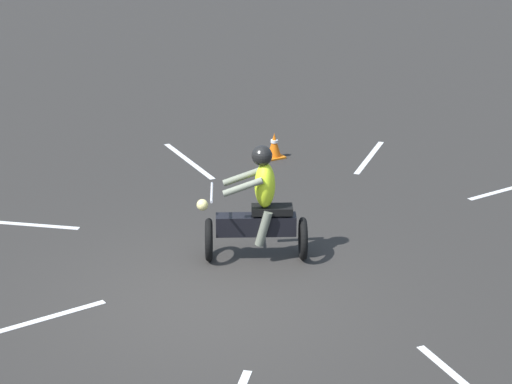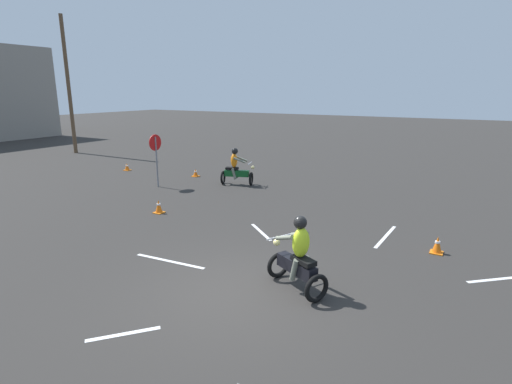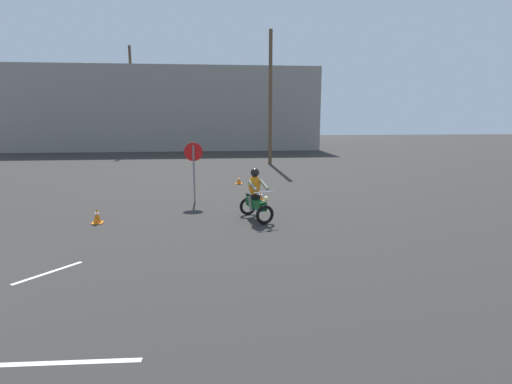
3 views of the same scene
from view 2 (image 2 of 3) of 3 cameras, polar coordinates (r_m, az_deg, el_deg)
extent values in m
plane|color=#2D2B28|center=(8.68, -3.32, -14.09)|extent=(120.00, 120.00, 0.00)
torus|color=black|center=(9.17, 3.22, -10.38)|extent=(0.58, 0.36, 0.60)
torus|color=black|center=(8.26, 8.65, -13.45)|extent=(0.58, 0.36, 0.60)
cube|color=black|center=(8.61, 5.82, -10.53)|extent=(0.72, 1.09, 0.28)
cube|color=black|center=(8.36, 6.80, -9.68)|extent=(0.49, 0.62, 0.10)
cylinder|color=silver|center=(8.86, 3.48, -6.37)|extent=(0.64, 0.35, 0.04)
sphere|color=#F2E08C|center=(9.02, 2.97, -7.20)|extent=(0.22, 0.22, 0.16)
ellipsoid|color=#CCEA26|center=(8.30, 6.44, -7.18)|extent=(0.48, 0.43, 0.64)
cylinder|color=slate|center=(8.61, 6.23, -5.99)|extent=(0.33, 0.53, 0.27)
cylinder|color=slate|center=(8.38, 4.08, -6.53)|extent=(0.33, 0.53, 0.27)
cylinder|color=slate|center=(8.62, 6.98, -10.53)|extent=(0.22, 0.27, 0.51)
cylinder|color=slate|center=(8.46, 5.49, -11.00)|extent=(0.22, 0.27, 0.51)
sphere|color=black|center=(8.18, 6.34, -4.36)|extent=(0.38, 0.38, 0.28)
torus|color=black|center=(17.80, -0.71, 1.91)|extent=(0.60, 0.29, 0.60)
torus|color=black|center=(18.10, -4.74, 2.08)|extent=(0.60, 0.29, 0.60)
cube|color=#0F4C1E|center=(17.89, -2.75, 2.68)|extent=(0.58, 1.12, 0.28)
cube|color=black|center=(17.90, -3.44, 3.40)|extent=(0.43, 0.61, 0.10)
cylinder|color=silver|center=(17.67, -0.88, 4.13)|extent=(0.67, 0.26, 0.04)
sphere|color=#F2E08C|center=(17.68, -0.46, 3.54)|extent=(0.20, 0.20, 0.16)
ellipsoid|color=orange|center=(17.82, -3.15, 4.52)|extent=(0.47, 0.39, 0.64)
cylinder|color=slate|center=(17.54, -2.36, 4.55)|extent=(0.26, 0.55, 0.27)
cylinder|color=slate|center=(17.93, -2.06, 4.76)|extent=(0.26, 0.55, 0.27)
cylinder|color=slate|center=(17.79, -3.17, 2.60)|extent=(0.19, 0.27, 0.51)
cylinder|color=slate|center=(18.05, -2.95, 2.78)|extent=(0.19, 0.27, 0.51)
sphere|color=black|center=(17.74, -3.04, 5.86)|extent=(0.36, 0.36, 0.28)
cylinder|color=slate|center=(17.88, -13.99, 4.16)|extent=(0.07, 0.07, 2.20)
cylinder|color=red|center=(17.77, -14.21, 6.86)|extent=(0.70, 0.03, 0.70)
cylinder|color=white|center=(17.78, -14.24, 6.86)|extent=(0.60, 0.01, 0.60)
cube|color=orange|center=(14.25, -13.68, -2.86)|extent=(0.32, 0.32, 0.03)
cone|color=orange|center=(14.19, -13.73, -1.96)|extent=(0.24, 0.24, 0.44)
cylinder|color=white|center=(14.17, -13.75, -1.71)|extent=(0.13, 0.13, 0.05)
cube|color=orange|center=(19.91, -8.62, 2.25)|extent=(0.32, 0.32, 0.03)
cone|color=orange|center=(19.88, -8.64, 2.77)|extent=(0.24, 0.24, 0.34)
cylinder|color=white|center=(19.87, -8.64, 2.92)|extent=(0.13, 0.13, 0.05)
cube|color=orange|center=(22.28, -17.91, 3.00)|extent=(0.32, 0.32, 0.03)
cone|color=orange|center=(22.25, -17.95, 3.48)|extent=(0.24, 0.24, 0.35)
cylinder|color=white|center=(22.24, -17.96, 3.61)|extent=(0.13, 0.13, 0.05)
cube|color=orange|center=(11.55, 24.37, -7.87)|extent=(0.32, 0.32, 0.03)
cone|color=orange|center=(11.47, 24.49, -6.82)|extent=(0.24, 0.24, 0.42)
cylinder|color=white|center=(11.45, 24.52, -6.52)|extent=(0.13, 0.13, 0.05)
cube|color=silver|center=(12.27, 18.02, -6.05)|extent=(2.10, 0.19, 0.01)
cube|color=silver|center=(12.03, 0.72, -5.72)|extent=(1.05, 1.24, 0.01)
cube|color=silver|center=(10.30, -12.22, -9.63)|extent=(0.28, 2.01, 0.01)
cube|color=silver|center=(7.74, -18.40, -18.70)|extent=(1.01, 0.90, 0.01)
cube|color=silver|center=(10.79, 31.89, -10.45)|extent=(1.30, 1.47, 0.01)
cylinder|color=brown|center=(29.61, -25.21, 13.53)|extent=(0.24, 0.24, 8.79)
camera|label=1|loc=(10.17, -85.32, 11.35)|focal=70.00mm
camera|label=3|loc=(13.78, 42.60, 7.16)|focal=28.00mm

